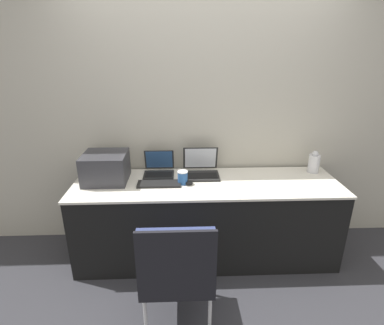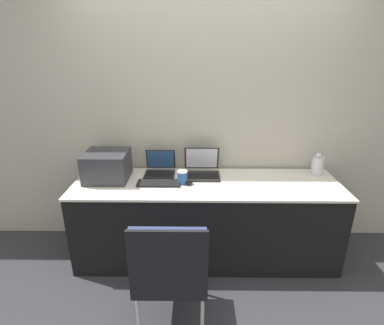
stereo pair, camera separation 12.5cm
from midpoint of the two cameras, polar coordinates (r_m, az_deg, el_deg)
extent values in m
plane|color=#333338|center=(2.84, 4.12, -20.99)|extent=(14.00, 14.00, 0.00)
cube|color=#B7B2A3|center=(2.90, 3.97, 9.06)|extent=(8.00, 0.05, 2.60)
cube|color=black|center=(2.88, 3.94, -11.00)|extent=(2.36, 0.66, 0.75)
cube|color=silver|center=(2.70, 4.14, -4.05)|extent=(2.38, 0.68, 0.02)
cube|color=#333338|center=(2.81, -14.65, -0.61)|extent=(0.38, 0.37, 0.26)
cube|color=#51565B|center=(2.74, -15.04, 1.16)|extent=(0.30, 0.28, 0.05)
cube|color=black|center=(2.84, -4.94, -2.32)|extent=(0.28, 0.21, 0.02)
cube|color=black|center=(2.83, -4.97, -2.21)|extent=(0.25, 0.11, 0.00)
cube|color=black|center=(2.93, -4.76, 0.67)|extent=(0.28, 0.06, 0.20)
cube|color=#2D5184|center=(2.92, -4.77, 0.66)|extent=(0.25, 0.06, 0.18)
cube|color=black|center=(2.80, 3.16, -2.63)|extent=(0.33, 0.24, 0.02)
cube|color=black|center=(2.79, 3.17, -2.53)|extent=(0.29, 0.13, 0.00)
cube|color=black|center=(2.90, 3.08, 0.82)|extent=(0.33, 0.07, 0.23)
cube|color=silver|center=(2.89, 3.09, 0.81)|extent=(0.30, 0.06, 0.21)
cube|color=black|center=(2.66, -4.99, -3.96)|extent=(0.38, 0.14, 0.02)
cylinder|color=#285699|center=(2.65, -0.50, -2.93)|extent=(0.09, 0.09, 0.11)
cylinder|color=white|center=(2.62, -0.50, -1.74)|extent=(0.09, 0.09, 0.01)
ellipsoid|color=black|center=(2.64, 0.72, -3.95)|extent=(0.07, 0.05, 0.03)
cylinder|color=silver|center=(3.09, 23.82, -0.61)|extent=(0.11, 0.11, 0.17)
sphere|color=silver|center=(3.06, 24.09, 1.15)|extent=(0.06, 0.06, 0.06)
cube|color=navy|center=(2.24, -2.15, -19.68)|extent=(0.46, 0.47, 0.04)
cube|color=navy|center=(1.91, -2.58, -18.21)|extent=(0.46, 0.03, 0.46)
cylinder|color=silver|center=(2.57, -6.88, -20.20)|extent=(0.02, 0.02, 0.41)
cylinder|color=silver|center=(2.56, 3.24, -20.37)|extent=(0.02, 0.02, 0.41)
cylinder|color=silver|center=(2.27, -8.40, -27.40)|extent=(0.02, 0.02, 0.41)
cylinder|color=silver|center=(2.25, 3.77, -27.69)|extent=(0.02, 0.02, 0.41)
cube|color=black|center=(1.91, -2.61, -19.27)|extent=(0.48, 0.02, 0.51)
camera|label=1|loc=(0.06, -88.65, 0.51)|focal=28.00mm
camera|label=2|loc=(0.06, 91.35, -0.51)|focal=28.00mm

